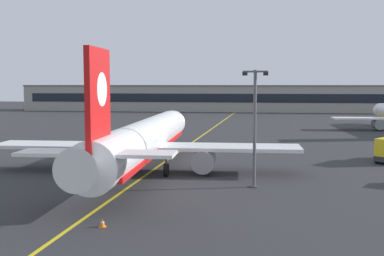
{
  "coord_description": "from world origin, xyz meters",
  "views": [
    {
      "loc": [
        10.64,
        -35.28,
        9.16
      ],
      "look_at": [
        3.94,
        12.76,
        4.72
      ],
      "focal_mm": 45.33,
      "sensor_mm": 36.0,
      "label": 1
    }
  ],
  "objects_px": {
    "apron_lamp_post": "(255,126)",
    "safety_cone_by_tail": "(103,223)",
    "airliner_foreground": "(144,140)",
    "safety_cone_by_nose_gear": "(176,149)"
  },
  "relations": [
    {
      "from": "safety_cone_by_tail",
      "to": "airliner_foreground",
      "type": "bearing_deg",
      "value": 95.55
    },
    {
      "from": "apron_lamp_post",
      "to": "safety_cone_by_nose_gear",
      "type": "xyz_separation_m",
      "value": [
        -10.82,
        21.69,
        -5.21
      ]
    },
    {
      "from": "apron_lamp_post",
      "to": "safety_cone_by_nose_gear",
      "type": "bearing_deg",
      "value": 116.51
    },
    {
      "from": "apron_lamp_post",
      "to": "airliner_foreground",
      "type": "bearing_deg",
      "value": 153.81
    },
    {
      "from": "airliner_foreground",
      "to": "safety_cone_by_nose_gear",
      "type": "distance_m",
      "value": 16.42
    },
    {
      "from": "airliner_foreground",
      "to": "safety_cone_by_nose_gear",
      "type": "xyz_separation_m",
      "value": [
        0.52,
        16.11,
        -3.11
      ]
    },
    {
      "from": "airliner_foreground",
      "to": "apron_lamp_post",
      "type": "distance_m",
      "value": 12.81
    },
    {
      "from": "apron_lamp_post",
      "to": "safety_cone_by_tail",
      "type": "relative_size",
      "value": 18.84
    },
    {
      "from": "safety_cone_by_nose_gear",
      "to": "safety_cone_by_tail",
      "type": "relative_size",
      "value": 1.0
    },
    {
      "from": "safety_cone_by_nose_gear",
      "to": "airliner_foreground",
      "type": "bearing_deg",
      "value": -91.85
    }
  ]
}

